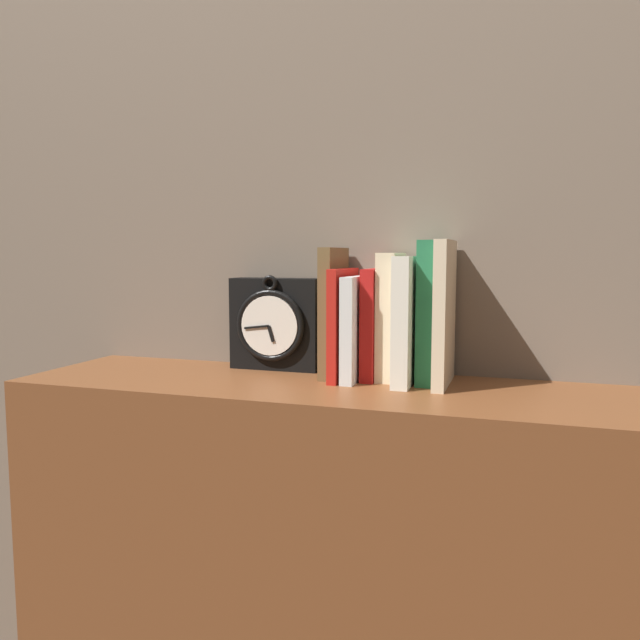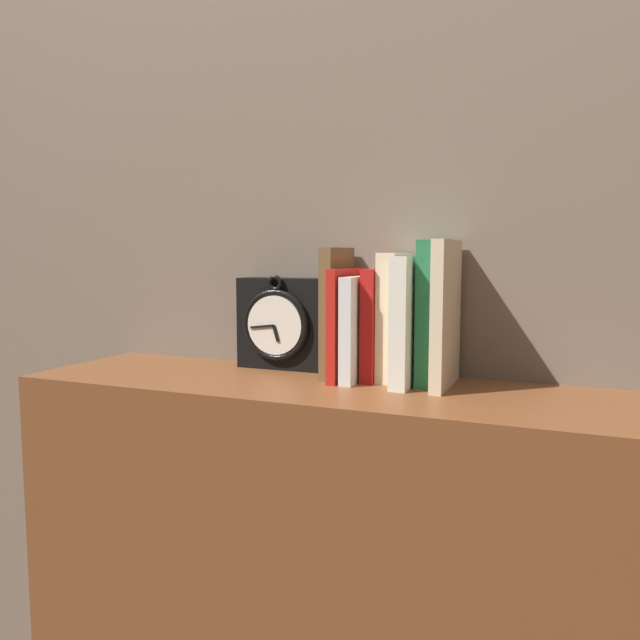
# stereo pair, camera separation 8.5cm
# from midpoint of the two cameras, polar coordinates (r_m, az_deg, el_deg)

# --- Properties ---
(wall_back) EXTENTS (6.00, 0.05, 2.60)m
(wall_back) POSITION_cam_midpoint_polar(r_m,az_deg,el_deg) (1.24, 0.59, 13.03)
(wall_back) COLOR #756656
(wall_back) RESTS_ON ground_plane
(bookshelf) EXTENTS (1.08, 0.30, 0.93)m
(bookshelf) POSITION_cam_midpoint_polar(r_m,az_deg,el_deg) (1.26, -2.17, -26.91)
(bookshelf) COLOR brown
(bookshelf) RESTS_ON ground_plane
(clock) EXTENTS (0.18, 0.07, 0.18)m
(clock) POSITION_cam_midpoint_polar(r_m,az_deg,el_deg) (1.22, -6.08, -0.35)
(clock) COLOR black
(clock) RESTS_ON bookshelf
(book_slot0_brown) EXTENTS (0.02, 0.12, 0.24)m
(book_slot0_brown) POSITION_cam_midpoint_polar(r_m,az_deg,el_deg) (1.14, -0.76, 0.70)
(book_slot0_brown) COLOR brown
(book_slot0_brown) RESTS_ON bookshelf
(book_slot1_red) EXTENTS (0.02, 0.15, 0.20)m
(book_slot1_red) POSITION_cam_midpoint_polar(r_m,az_deg,el_deg) (1.12, -0.03, -0.33)
(book_slot1_red) COLOR red
(book_slot1_red) RESTS_ON bookshelf
(book_slot2_white) EXTENTS (0.02, 0.15, 0.18)m
(book_slot2_white) POSITION_cam_midpoint_polar(r_m,az_deg,el_deg) (1.12, 1.21, -0.71)
(book_slot2_white) COLOR silver
(book_slot2_white) RESTS_ON bookshelf
(book_slot3_red) EXTENTS (0.02, 0.12, 0.20)m
(book_slot3_red) POSITION_cam_midpoint_polar(r_m,az_deg,el_deg) (1.12, 2.78, -0.35)
(book_slot3_red) COLOR #B11715
(book_slot3_red) RESTS_ON bookshelf
(book_slot4_cream) EXTENTS (0.03, 0.11, 0.23)m
(book_slot4_cream) POSITION_cam_midpoint_polar(r_m,az_deg,el_deg) (1.12, 4.31, 0.34)
(book_slot4_cream) COLOR beige
(book_slot4_cream) RESTS_ON bookshelf
(book_slot5_white) EXTENTS (0.03, 0.16, 0.22)m
(book_slot5_white) POSITION_cam_midpoint_polar(r_m,az_deg,el_deg) (1.09, 5.82, 0.02)
(book_slot5_white) COLOR white
(book_slot5_white) RESTS_ON bookshelf
(book_slot6_green) EXTENTS (0.03, 0.12, 0.25)m
(book_slot6_green) POSITION_cam_midpoint_polar(r_m,az_deg,el_deg) (1.10, 7.77, 0.74)
(book_slot6_green) COLOR #206A41
(book_slot6_green) RESTS_ON bookshelf
(book_slot7_cream) EXTENTS (0.02, 0.16, 0.25)m
(book_slot7_cream) POSITION_cam_midpoint_polar(r_m,az_deg,el_deg) (1.07, 9.11, 0.63)
(book_slot7_cream) COLOR beige
(book_slot7_cream) RESTS_ON bookshelf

